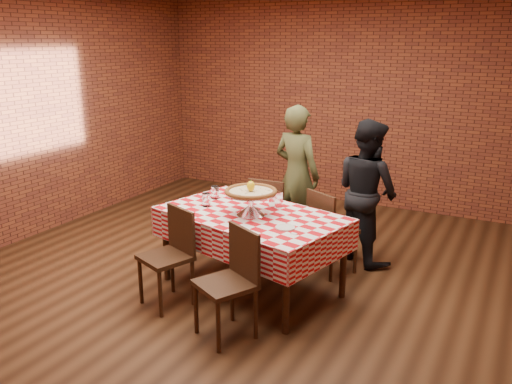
% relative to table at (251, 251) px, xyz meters
% --- Properties ---
extents(ground, '(6.00, 6.00, 0.00)m').
position_rel_table_xyz_m(ground, '(-0.27, 0.14, -0.38)').
color(ground, black).
rests_on(ground, ground).
extents(back_wall, '(5.50, 0.00, 5.50)m').
position_rel_table_xyz_m(back_wall, '(-0.27, 3.14, 1.08)').
color(back_wall, brown).
rests_on(back_wall, ground).
extents(table, '(1.86, 1.37, 0.75)m').
position_rel_table_xyz_m(table, '(0.00, 0.00, 0.00)').
color(table, '#3A2211').
rests_on(table, ground).
extents(tablecloth, '(1.90, 1.41, 0.29)m').
position_rel_table_xyz_m(tablecloth, '(0.00, 0.00, 0.24)').
color(tablecloth, red).
rests_on(tablecloth, table).
extents(pizza_stand, '(0.65, 0.65, 0.21)m').
position_rel_table_xyz_m(pizza_stand, '(0.02, -0.04, 0.49)').
color(pizza_stand, silver).
rests_on(pizza_stand, tablecloth).
extents(pizza, '(0.66, 0.66, 0.03)m').
position_rel_table_xyz_m(pizza, '(0.02, -0.04, 0.60)').
color(pizza, beige).
rests_on(pizza, pizza_stand).
extents(lemon, '(0.10, 0.10, 0.10)m').
position_rel_table_xyz_m(lemon, '(0.02, -0.04, 0.65)').
color(lemon, yellow).
rests_on(lemon, pizza).
extents(water_glass_left, '(0.10, 0.10, 0.13)m').
position_rel_table_xyz_m(water_glass_left, '(-0.49, -0.02, 0.45)').
color(water_glass_left, white).
rests_on(water_glass_left, tablecloth).
extents(water_glass_right, '(0.10, 0.10, 0.13)m').
position_rel_table_xyz_m(water_glass_right, '(-0.54, 0.23, 0.45)').
color(water_glass_right, white).
rests_on(water_glass_right, tablecloth).
extents(side_plate, '(0.20, 0.20, 0.01)m').
position_rel_table_xyz_m(side_plate, '(0.45, -0.22, 0.39)').
color(side_plate, white).
rests_on(side_plate, tablecloth).
extents(sweetener_packet_a, '(0.06, 0.04, 0.00)m').
position_rel_table_xyz_m(sweetener_packet_a, '(0.48, -0.27, 0.39)').
color(sweetener_packet_a, white).
rests_on(sweetener_packet_a, tablecloth).
extents(sweetener_packet_b, '(0.05, 0.04, 0.00)m').
position_rel_table_xyz_m(sweetener_packet_b, '(0.57, -0.31, 0.39)').
color(sweetener_packet_b, white).
rests_on(sweetener_packet_b, tablecloth).
extents(condiment_caddy, '(0.14, 0.13, 0.15)m').
position_rel_table_xyz_m(condiment_caddy, '(0.12, 0.26, 0.46)').
color(condiment_caddy, silver).
rests_on(condiment_caddy, tablecloth).
extents(chair_near_left, '(0.51, 0.51, 0.87)m').
position_rel_table_xyz_m(chair_near_left, '(-0.52, -0.64, 0.06)').
color(chair_near_left, '#3A2211').
rests_on(chair_near_left, ground).
extents(chair_near_right, '(0.55, 0.55, 0.89)m').
position_rel_table_xyz_m(chair_near_right, '(0.22, -0.85, 0.07)').
color(chair_near_right, '#3A2211').
rests_on(chair_near_right, ground).
extents(chair_far_left, '(0.42, 0.42, 0.89)m').
position_rel_table_xyz_m(chair_far_left, '(-0.21, 0.86, 0.07)').
color(chair_far_left, '#3A2211').
rests_on(chair_far_left, ground).
extents(chair_far_right, '(0.53, 0.53, 0.87)m').
position_rel_table_xyz_m(chair_far_right, '(0.55, 0.71, 0.06)').
color(chair_far_right, '#3A2211').
rests_on(chair_far_right, ground).
extents(diner_olive, '(0.65, 0.50, 1.61)m').
position_rel_table_xyz_m(diner_olive, '(-0.13, 1.34, 0.43)').
color(diner_olive, '#454926').
rests_on(diner_olive, ground).
extents(diner_black, '(0.94, 0.89, 1.53)m').
position_rel_table_xyz_m(diner_black, '(0.74, 1.19, 0.39)').
color(diner_black, black).
rests_on(diner_black, ground).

